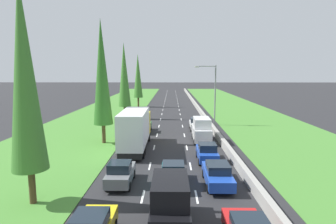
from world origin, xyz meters
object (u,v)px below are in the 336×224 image
at_px(poplar_tree_fourth, 138,76).
at_px(white_van_right_lane, 202,130).
at_px(black_van_centre_lane, 170,204).
at_px(white_hatchback_right_lane, 196,124).
at_px(poplar_tree_nearest, 24,75).
at_px(poplar_tree_second, 102,73).
at_px(teal_hatchback_centre_lane, 173,174).
at_px(street_light_mast, 213,91).
at_px(white_box_truck_left_lane, 135,129).
at_px(green_sedan_left_lane, 144,126).
at_px(blue_sedan_right_lane, 217,174).
at_px(poplar_tree_third, 124,75).
at_px(blue_hatchback_right_lane, 207,152).
at_px(grey_hatchback_left_lane, 120,173).

bearing_deg(poplar_tree_fourth, white_van_right_lane, -71.10).
bearing_deg(black_van_centre_lane, white_hatchback_right_lane, 82.16).
xyz_separation_m(black_van_centre_lane, poplar_tree_nearest, (-8.47, 2.82, 6.45)).
xyz_separation_m(white_van_right_lane, poplar_tree_second, (-11.15, -0.82, 6.55)).
height_order(poplar_tree_second, poplar_tree_fourth, poplar_tree_second).
relative_size(teal_hatchback_centre_lane, street_light_mast, 0.43).
bearing_deg(white_box_truck_left_lane, green_sedan_left_lane, 89.89).
height_order(blue_sedan_right_lane, poplar_tree_fourth, poplar_tree_fourth).
bearing_deg(poplar_tree_fourth, black_van_centre_lane, -81.55).
relative_size(black_van_centre_lane, poplar_tree_third, 0.38).
relative_size(poplar_tree_third, street_light_mast, 1.43).
relative_size(black_van_centre_lane, white_van_right_lane, 1.00).
relative_size(blue_sedan_right_lane, poplar_tree_nearest, 0.33).
height_order(white_box_truck_left_lane, poplar_tree_third, poplar_tree_third).
bearing_deg(white_hatchback_right_lane, poplar_tree_nearest, -118.01).
relative_size(poplar_tree_second, poplar_tree_third, 1.07).
xyz_separation_m(blue_sedan_right_lane, poplar_tree_second, (-10.97, 11.90, 7.14)).
bearing_deg(blue_hatchback_right_lane, street_light_mast, 80.45).
height_order(grey_hatchback_left_lane, white_hatchback_right_lane, same).
bearing_deg(poplar_tree_third, white_box_truck_left_lane, -77.54).
xyz_separation_m(blue_sedan_right_lane, white_van_right_lane, (0.18, 12.72, 0.59)).
bearing_deg(white_hatchback_right_lane, teal_hatchback_centre_lane, -99.57).
distance_m(grey_hatchback_left_lane, black_van_centre_lane, 6.91).
height_order(poplar_tree_second, street_light_mast, poplar_tree_second).
bearing_deg(poplar_tree_third, street_light_mast, -20.95).
bearing_deg(blue_hatchback_right_lane, poplar_tree_nearest, -144.41).
bearing_deg(grey_hatchback_left_lane, white_hatchback_right_lane, 69.95).
xyz_separation_m(poplar_tree_nearest, poplar_tree_fourth, (0.90, 48.15, -0.80)).
bearing_deg(white_hatchback_right_lane, grey_hatchback_left_lane, -110.05).
bearing_deg(street_light_mast, green_sedan_left_lane, -153.08).
bearing_deg(teal_hatchback_centre_lane, white_hatchback_right_lane, 80.43).
height_order(black_van_centre_lane, poplar_tree_nearest, poplar_tree_nearest).
bearing_deg(grey_hatchback_left_lane, green_sedan_left_lane, 90.19).
relative_size(green_sedan_left_lane, teal_hatchback_centre_lane, 1.15).
bearing_deg(black_van_centre_lane, poplar_tree_fourth, 98.45).
relative_size(blue_sedan_right_lane, white_van_right_lane, 0.92).
bearing_deg(white_box_truck_left_lane, grey_hatchback_left_lane, -89.53).
relative_size(grey_hatchback_left_lane, white_hatchback_right_lane, 1.00).
bearing_deg(poplar_tree_second, poplar_tree_nearest, -93.27).
bearing_deg(green_sedan_left_lane, poplar_tree_fourth, 98.18).
bearing_deg(poplar_tree_second, blue_hatchback_right_lane, -30.93).
relative_size(blue_sedan_right_lane, street_light_mast, 0.50).
relative_size(white_van_right_lane, poplar_tree_fourth, 0.41).
relative_size(white_box_truck_left_lane, poplar_tree_third, 0.73).
bearing_deg(street_light_mast, grey_hatchback_left_lane, -113.18).
bearing_deg(blue_hatchback_right_lane, green_sedan_left_lane, 118.82).
distance_m(green_sedan_left_lane, teal_hatchback_centre_lane, 18.45).
bearing_deg(grey_hatchback_left_lane, poplar_tree_fourth, 95.02).
height_order(grey_hatchback_left_lane, poplar_tree_nearest, poplar_tree_nearest).
relative_size(green_sedan_left_lane, poplar_tree_third, 0.35).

